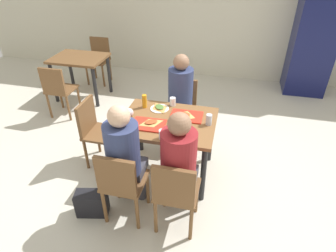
{
  "coord_description": "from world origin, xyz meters",
  "views": [
    {
      "loc": [
        0.63,
        -2.61,
        2.41
      ],
      "look_at": [
        0.0,
        0.0,
        0.67
      ],
      "focal_mm": 30.54,
      "sensor_mm": 36.0,
      "label": 1
    }
  ],
  "objects_px": {
    "chair_far_side": "(182,106)",
    "background_chair_far": "(99,57)",
    "person_far_side": "(180,94)",
    "foil_bundle": "(129,113)",
    "chair_near_right": "(175,192)",
    "drink_fridge": "(314,41)",
    "tray_red_near": "(148,124)",
    "chair_near_left": "(121,182)",
    "pizza_slice_b": "(184,115)",
    "main_table": "(168,128)",
    "pizza_slice_a": "(151,122)",
    "person_in_red": "(124,152)",
    "plastic_cup_b": "(162,134)",
    "pizza_slice_c": "(160,107)",
    "pizza_slice_d": "(179,133)",
    "tray_red_far": "(186,116)",
    "soda_can": "(209,120)",
    "background_chair_near": "(58,88)",
    "background_table": "(80,64)",
    "paper_plate_near_edge": "(178,133)",
    "handbag": "(92,203)",
    "condiment_bottle": "(144,101)",
    "chair_left_end": "(96,128)",
    "person_in_brown_jacket": "(179,161)",
    "paper_plate_center": "(160,109)"
  },
  "relations": [
    {
      "from": "main_table",
      "to": "plastic_cup_b",
      "type": "height_order",
      "value": "plastic_cup_b"
    },
    {
      "from": "chair_near_left",
      "to": "background_chair_far",
      "type": "relative_size",
      "value": 1.0
    },
    {
      "from": "condiment_bottle",
      "to": "background_chair_near",
      "type": "distance_m",
      "value": 1.8
    },
    {
      "from": "chair_near_right",
      "to": "drink_fridge",
      "type": "relative_size",
      "value": 0.45
    },
    {
      "from": "plastic_cup_b",
      "to": "background_chair_far",
      "type": "height_order",
      "value": "background_chair_far"
    },
    {
      "from": "person_in_brown_jacket",
      "to": "plastic_cup_b",
      "type": "height_order",
      "value": "person_in_brown_jacket"
    },
    {
      "from": "soda_can",
      "to": "background_chair_near",
      "type": "distance_m",
      "value": 2.59
    },
    {
      "from": "chair_near_right",
      "to": "tray_red_near",
      "type": "bearing_deg",
      "value": 124.33
    },
    {
      "from": "plastic_cup_b",
      "to": "background_chair_near",
      "type": "height_order",
      "value": "background_chair_near"
    },
    {
      "from": "chair_near_right",
      "to": "paper_plate_near_edge",
      "type": "height_order",
      "value": "chair_near_right"
    },
    {
      "from": "pizza_slice_b",
      "to": "background_table",
      "type": "distance_m",
      "value": 2.63
    },
    {
      "from": "tray_red_far",
      "to": "pizza_slice_a",
      "type": "distance_m",
      "value": 0.42
    },
    {
      "from": "main_table",
      "to": "chair_far_side",
      "type": "bearing_deg",
      "value": 90.0
    },
    {
      "from": "chair_near_right",
      "to": "pizza_slice_d",
      "type": "distance_m",
      "value": 0.62
    },
    {
      "from": "person_far_side",
      "to": "foil_bundle",
      "type": "bearing_deg",
      "value": -123.35
    },
    {
      "from": "tray_red_near",
      "to": "pizza_slice_b",
      "type": "xyz_separation_m",
      "value": [
        0.34,
        0.26,
        0.02
      ]
    },
    {
      "from": "paper_plate_near_edge",
      "to": "handbag",
      "type": "xyz_separation_m",
      "value": [
        -0.77,
        -0.59,
        -0.61
      ]
    },
    {
      "from": "chair_near_left",
      "to": "chair_near_right",
      "type": "distance_m",
      "value": 0.52
    },
    {
      "from": "soda_can",
      "to": "handbag",
      "type": "bearing_deg",
      "value": -141.76
    },
    {
      "from": "chair_far_side",
      "to": "pizza_slice_c",
      "type": "distance_m",
      "value": 0.64
    },
    {
      "from": "chair_far_side",
      "to": "tray_red_near",
      "type": "bearing_deg",
      "value": -101.03
    },
    {
      "from": "condiment_bottle",
      "to": "drink_fridge",
      "type": "relative_size",
      "value": 0.08
    },
    {
      "from": "pizza_slice_b",
      "to": "plastic_cup_b",
      "type": "height_order",
      "value": "plastic_cup_b"
    },
    {
      "from": "main_table",
      "to": "pizza_slice_c",
      "type": "xyz_separation_m",
      "value": [
        -0.16,
        0.24,
        0.12
      ]
    },
    {
      "from": "chair_far_side",
      "to": "background_chair_far",
      "type": "relative_size",
      "value": 1.0
    },
    {
      "from": "soda_can",
      "to": "tray_red_near",
      "type": "bearing_deg",
      "value": -165.3
    },
    {
      "from": "chair_near_right",
      "to": "pizza_slice_b",
      "type": "relative_size",
      "value": 4.2
    },
    {
      "from": "person_in_red",
      "to": "drink_fridge",
      "type": "distance_m",
      "value": 4.14
    },
    {
      "from": "plastic_cup_b",
      "to": "background_chair_far",
      "type": "xyz_separation_m",
      "value": [
        -2.0,
        2.72,
        -0.29
      ]
    },
    {
      "from": "tray_red_near",
      "to": "foil_bundle",
      "type": "relative_size",
      "value": 3.6
    },
    {
      "from": "pizza_slice_d",
      "to": "soda_can",
      "type": "xyz_separation_m",
      "value": [
        0.27,
        0.26,
        0.04
      ]
    },
    {
      "from": "main_table",
      "to": "chair_near_left",
      "type": "height_order",
      "value": "chair_near_left"
    },
    {
      "from": "person_far_side",
      "to": "background_chair_far",
      "type": "bearing_deg",
      "value": 138.95
    },
    {
      "from": "pizza_slice_c",
      "to": "condiment_bottle",
      "type": "bearing_deg",
      "value": -177.33
    },
    {
      "from": "pizza_slice_b",
      "to": "tray_red_near",
      "type": "bearing_deg",
      "value": -143.26
    },
    {
      "from": "pizza_slice_a",
      "to": "person_in_red",
      "type": "bearing_deg",
      "value": -100.99
    },
    {
      "from": "pizza_slice_a",
      "to": "background_chair_far",
      "type": "xyz_separation_m",
      "value": [
        -1.81,
        2.49,
        -0.27
      ]
    },
    {
      "from": "main_table",
      "to": "handbag",
      "type": "relative_size",
      "value": 3.27
    },
    {
      "from": "chair_near_right",
      "to": "person_far_side",
      "type": "relative_size",
      "value": 0.68
    },
    {
      "from": "chair_far_side",
      "to": "chair_near_right",
      "type": "bearing_deg",
      "value": -80.66
    },
    {
      "from": "chair_left_end",
      "to": "condiment_bottle",
      "type": "height_order",
      "value": "condiment_bottle"
    },
    {
      "from": "chair_near_left",
      "to": "tray_red_near",
      "type": "height_order",
      "value": "chair_near_left"
    },
    {
      "from": "main_table",
      "to": "soda_can",
      "type": "relative_size",
      "value": 8.58
    },
    {
      "from": "main_table",
      "to": "background_table",
      "type": "bearing_deg",
      "value": 140.27
    },
    {
      "from": "paper_plate_center",
      "to": "pizza_slice_d",
      "type": "xyz_separation_m",
      "value": [
        0.33,
        -0.47,
        0.01
      ]
    },
    {
      "from": "chair_near_left",
      "to": "drink_fridge",
      "type": "distance_m",
      "value": 4.28
    },
    {
      "from": "handbag",
      "to": "pizza_slice_d",
      "type": "bearing_deg",
      "value": 36.01
    },
    {
      "from": "chair_near_left",
      "to": "foil_bundle",
      "type": "distance_m",
      "value": 0.85
    },
    {
      "from": "chair_far_side",
      "to": "tray_red_near",
      "type": "relative_size",
      "value": 2.38
    },
    {
      "from": "main_table",
      "to": "chair_near_left",
      "type": "xyz_separation_m",
      "value": [
        -0.26,
        -0.8,
        -0.14
      ]
    }
  ]
}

